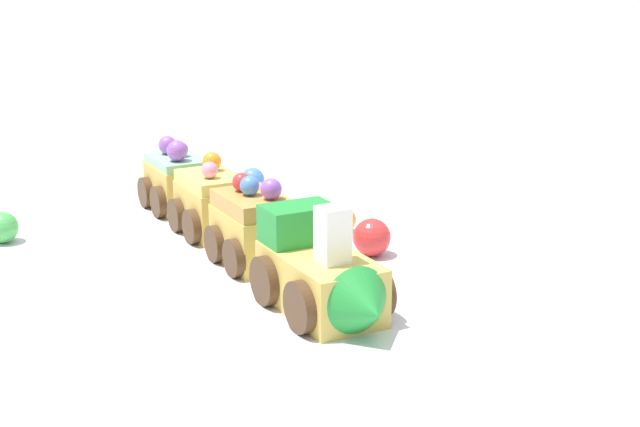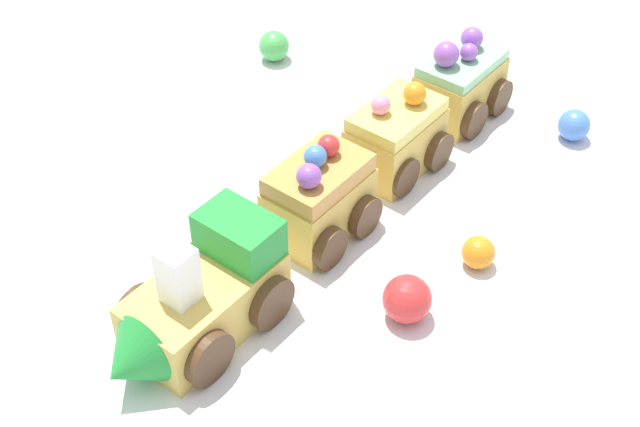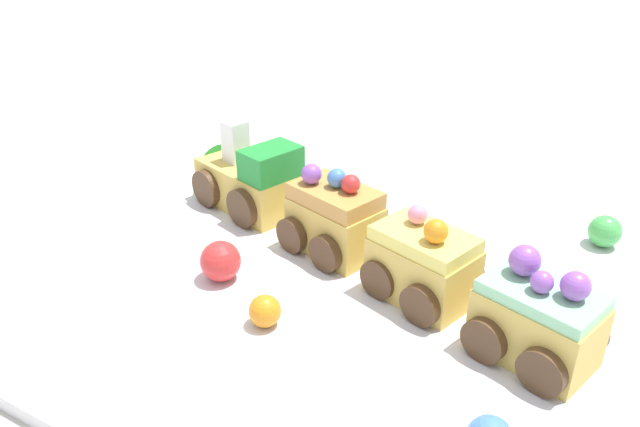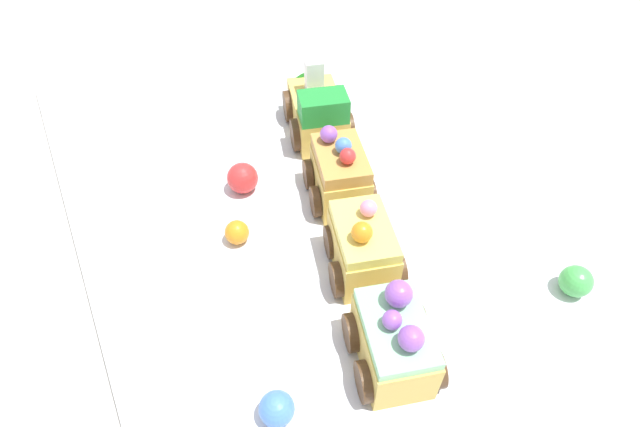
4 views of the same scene
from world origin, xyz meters
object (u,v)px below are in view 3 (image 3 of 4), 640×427
(cake_car_lemon, at_px, (423,266))
(gumball_red, at_px, (221,261))
(cake_car_mint, at_px, (537,321))
(gumball_green, at_px, (605,231))
(cake_train_locomotive, at_px, (244,178))
(gumball_orange, at_px, (265,311))
(cake_car_caramel, at_px, (332,219))

(cake_car_lemon, relative_size, gumball_red, 2.70)
(cake_car_mint, distance_m, gumball_green, 0.17)
(cake_train_locomotive, bearing_deg, gumball_orange, 146.75)
(cake_car_mint, height_order, gumball_green, cake_car_mint)
(cake_car_caramel, xyz_separation_m, gumball_red, (0.05, 0.08, -0.01))
(cake_car_lemon, bearing_deg, gumball_orange, 63.47)
(cake_car_caramel, bearing_deg, cake_train_locomotive, -0.02)
(gumball_green, bearing_deg, cake_car_mint, 83.41)
(cake_train_locomotive, distance_m, gumball_orange, 0.19)
(cake_car_caramel, distance_m, gumball_red, 0.10)
(cake_car_caramel, bearing_deg, gumball_red, 74.19)
(cake_car_caramel, distance_m, cake_car_mint, 0.18)
(cake_car_caramel, bearing_deg, gumball_orange, 111.69)
(gumball_green, bearing_deg, cake_car_caramel, 31.00)
(gumball_green, relative_size, gumball_red, 0.86)
(cake_train_locomotive, height_order, cake_car_caramel, cake_train_locomotive)
(cake_car_mint, height_order, gumball_red, cake_car_mint)
(gumball_green, height_order, gumball_orange, gumball_green)
(gumball_orange, bearing_deg, cake_train_locomotive, -50.31)
(cake_car_caramel, relative_size, gumball_green, 3.13)
(cake_train_locomotive, bearing_deg, cake_car_lemon, 179.99)
(cake_car_mint, relative_size, gumball_green, 3.13)
(cake_car_caramel, distance_m, gumball_green, 0.23)
(cake_train_locomotive, bearing_deg, gumball_red, 134.58)
(gumball_orange, xyz_separation_m, gumball_red, (0.06, -0.03, 0.00))
(cake_car_caramel, relative_size, gumball_red, 2.70)
(cake_car_mint, bearing_deg, cake_car_lemon, 0.12)
(cake_car_caramel, relative_size, gumball_orange, 3.74)
(cake_train_locomotive, relative_size, gumball_green, 5.02)
(cake_train_locomotive, xyz_separation_m, cake_car_caramel, (-0.11, 0.03, 0.00))
(cake_car_lemon, xyz_separation_m, gumball_orange, (0.08, 0.08, -0.02))
(cake_car_mint, xyz_separation_m, gumball_red, (0.23, 0.03, -0.01))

